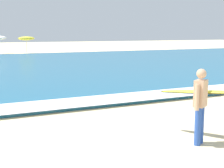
{
  "coord_description": "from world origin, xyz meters",
  "views": [
    {
      "loc": [
        -1.66,
        -5.84,
        2.52
      ],
      "look_at": [
        2.2,
        2.27,
        1.1
      ],
      "focal_mm": 52.42,
      "sensor_mm": 36.0,
      "label": 1
    }
  ],
  "objects": [
    {
      "name": "surfer_with_board",
      "position": [
        3.4,
        -0.11,
        1.03
      ],
      "size": [
        1.53,
        2.26,
        1.73
      ],
      "color": "#284CA3",
      "rests_on": "ground"
    },
    {
      "name": "surf_foam",
      "position": [
        0.0,
        4.64,
        0.15
      ],
      "size": [
        120.0,
        1.57,
        0.01
      ],
      "primitive_type": "cube",
      "color": "white",
      "rests_on": "sea"
    },
    {
      "name": "beach_umbrella_7",
      "position": [
        5.99,
        34.14,
        1.79
      ],
      "size": [
        1.93,
        1.95,
        2.08
      ],
      "color": "beige",
      "rests_on": "ground"
    },
    {
      "name": "ground_plane",
      "position": [
        0.0,
        0.0,
        0.0
      ],
      "size": [
        160.0,
        160.0,
        0.0
      ],
      "primitive_type": "plane",
      "color": "beige"
    }
  ]
}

